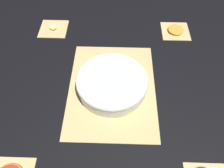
# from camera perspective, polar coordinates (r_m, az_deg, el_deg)

# --- Properties ---
(ground_plane) EXTENTS (6.00, 6.00, 0.00)m
(ground_plane) POSITION_cam_1_polar(r_m,az_deg,el_deg) (0.88, 0.00, -1.09)
(ground_plane) COLOR black
(bamboo_mat_center) EXTENTS (0.47, 0.35, 0.01)m
(bamboo_mat_center) POSITION_cam_1_polar(r_m,az_deg,el_deg) (0.88, 0.00, -0.97)
(bamboo_mat_center) COLOR #D6B775
(bamboo_mat_center) RESTS_ON ground_plane
(coaster_mat_near_right) EXTENTS (0.14, 0.14, 0.01)m
(coaster_mat_near_right) POSITION_cam_1_polar(r_m,az_deg,el_deg) (1.16, 16.21, 13.16)
(coaster_mat_near_right) COLOR #D6B775
(coaster_mat_near_right) RESTS_ON ground_plane
(coaster_mat_far_right) EXTENTS (0.14, 0.14, 0.01)m
(coaster_mat_far_right) POSITION_cam_1_polar(r_m,az_deg,el_deg) (1.17, -15.02, 13.81)
(coaster_mat_far_right) COLOR #D6B775
(coaster_mat_far_right) RESTS_ON ground_plane
(fruit_salad_bowl) EXTENTS (0.28, 0.28, 0.06)m
(fruit_salad_bowl) POSITION_cam_1_polar(r_m,az_deg,el_deg) (0.85, 0.00, 0.39)
(fruit_salad_bowl) COLOR silver
(fruit_salad_bowl) RESTS_ON bamboo_mat_center
(orange_slice_whole) EXTENTS (0.08, 0.08, 0.01)m
(orange_slice_whole) POSITION_cam_1_polar(r_m,az_deg,el_deg) (1.16, 16.30, 13.45)
(orange_slice_whole) COLOR #F9A338
(orange_slice_whole) RESTS_ON coaster_mat_near_right
(banana_coin_single) EXTENTS (0.04, 0.04, 0.01)m
(banana_coin_single) POSITION_cam_1_polar(r_m,az_deg,el_deg) (1.17, -15.10, 14.09)
(banana_coin_single) COLOR #F4EABC
(banana_coin_single) RESTS_ON coaster_mat_far_right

